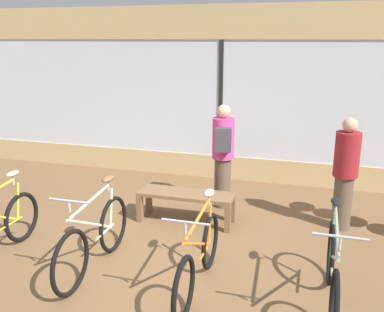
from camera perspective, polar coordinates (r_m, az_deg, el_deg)
name	(u,v)px	position (r m, az deg, el deg)	size (l,w,h in m)	color
ground_plane	(161,258)	(5.44, -4.14, -13.47)	(24.00, 24.00, 0.00)	brown
shop_back_wall	(221,93)	(7.97, 3.88, 8.33)	(12.00, 0.08, 3.20)	tan
bicycle_left	(94,238)	(5.16, -12.88, -10.64)	(0.46, 1.71, 1.04)	black
bicycle_right	(199,258)	(4.66, 0.91, -13.50)	(0.46, 1.71, 1.01)	black
bicycle_far_right	(332,273)	(4.57, 18.22, -14.66)	(0.46, 1.79, 1.04)	black
display_bench	(186,198)	(6.27, -0.79, -5.61)	(1.40, 0.44, 0.45)	brown
customer_near_rack	(345,172)	(6.28, 19.76, -2.04)	(0.48, 0.48, 1.60)	brown
customer_by_window	(223,153)	(6.69, 4.16, 0.37)	(0.40, 0.53, 1.65)	brown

